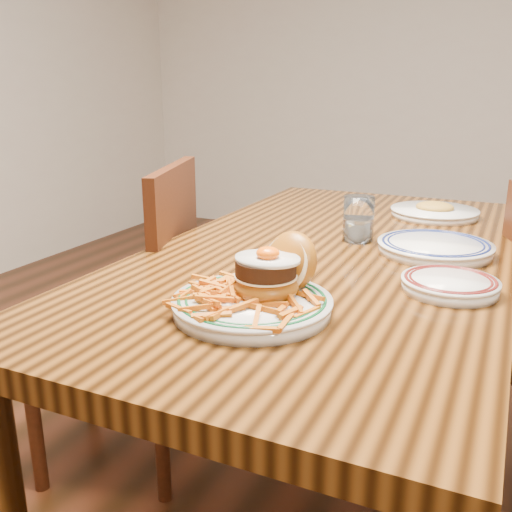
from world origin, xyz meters
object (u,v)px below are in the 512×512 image
at_px(table, 331,283).
at_px(main_plate, 259,291).
at_px(chair_left, 137,311).
at_px(side_plate, 450,283).

bearing_deg(table, main_plate, -90.03).
distance_m(chair_left, main_plate, 0.76).
relative_size(table, chair_left, 1.72).
bearing_deg(chair_left, main_plate, -52.63).
bearing_deg(chair_left, table, -13.87).
bearing_deg(side_plate, main_plate, -153.57).
distance_m(table, side_plate, 0.37).
relative_size(main_plate, side_plate, 1.62).
relative_size(table, side_plate, 8.42).
height_order(main_plate, side_plate, main_plate).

